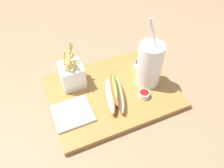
{
  "coord_description": "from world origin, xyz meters",
  "views": [
    {
      "loc": [
        0.21,
        0.48,
        0.57
      ],
      "look_at": [
        0.0,
        0.0,
        0.05
      ],
      "focal_mm": 33.71,
      "sensor_mm": 36.0,
      "label": 1
    }
  ],
  "objects": [
    {
      "name": "ground_plane",
      "position": [
        0.0,
        0.0,
        -0.01
      ],
      "size": [
        2.4,
        2.4,
        0.02
      ],
      "primitive_type": "cube",
      "color": "#8C6B4C"
    },
    {
      "name": "soda_cup",
      "position": [
        -0.14,
        0.01,
        0.1
      ],
      "size": [
        0.09,
        0.09,
        0.26
      ],
      "color": "white",
      "rests_on": "food_tray"
    },
    {
      "name": "ketchup_cup_2",
      "position": [
        -0.15,
        -0.08,
        0.03
      ],
      "size": [
        0.04,
        0.04,
        0.02
      ],
      "color": "white",
      "rests_on": "food_tray"
    },
    {
      "name": "fries_basket",
      "position": [
        0.12,
        -0.09,
        0.07
      ],
      "size": [
        0.08,
        0.08,
        0.16
      ],
      "color": "white",
      "rests_on": "food_tray"
    },
    {
      "name": "food_tray",
      "position": [
        0.0,
        0.0,
        0.01
      ],
      "size": [
        0.44,
        0.34,
        0.02
      ],
      "primitive_type": "cube",
      "color": "olive",
      "rests_on": "ground_plane"
    },
    {
      "name": "hot_dog_1",
      "position": [
        0.01,
        0.04,
        0.05
      ],
      "size": [
        0.1,
        0.17,
        0.07
      ],
      "color": "#E5C689",
      "rests_on": "food_tray"
    },
    {
      "name": "ketchup_cup_1",
      "position": [
        -0.09,
        0.07,
        0.03
      ],
      "size": [
        0.04,
        0.04,
        0.02
      ],
      "color": "white",
      "rests_on": "food_tray"
    },
    {
      "name": "napkin_stack",
      "position": [
        0.16,
        0.05,
        0.02
      ],
      "size": [
        0.12,
        0.11,
        0.01
      ],
      "primitive_type": "cube",
      "rotation": [
        0.0,
        0.0,
        0.01
      ],
      "color": "white",
      "rests_on": "food_tray"
    }
  ]
}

